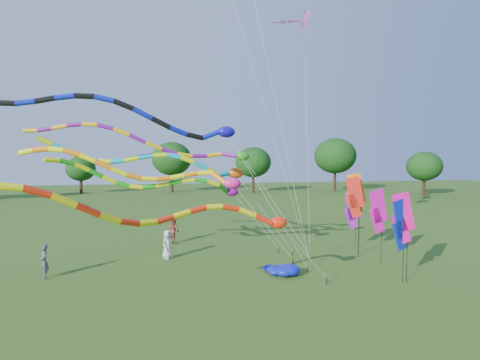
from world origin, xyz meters
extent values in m
plane|color=#2D5516|center=(0.00, 0.00, 0.00)|extent=(160.00, 160.00, 0.00)
cylinder|color=#382314|center=(38.40, 42.44, 1.65)|extent=(0.50, 0.50, 3.29)
ellipsoid|color=#11380F|center=(38.40, 42.44, 5.95)|extent=(6.95, 6.95, 5.91)
cylinder|color=#382314|center=(23.42, 45.70, 1.57)|extent=(0.50, 0.50, 3.13)
ellipsoid|color=#11380F|center=(23.42, 45.70, 5.66)|extent=(6.61, 6.61, 5.62)
cylinder|color=#382314|center=(12.23, 56.89, 1.51)|extent=(0.50, 0.50, 3.01)
ellipsoid|color=#11380F|center=(12.23, 56.89, 5.43)|extent=(6.35, 6.35, 5.40)
cylinder|color=#382314|center=(-2.72, 54.45, 1.49)|extent=(0.50, 0.50, 2.98)
ellipsoid|color=#11380F|center=(-2.72, 54.45, 5.37)|extent=(6.28, 6.28, 5.34)
cylinder|color=#382314|center=(-16.43, 50.98, 1.68)|extent=(0.50, 0.50, 3.37)
ellipsoid|color=#11380F|center=(-16.43, 50.98, 6.08)|extent=(7.11, 7.11, 6.04)
cylinder|color=black|center=(2.12, 1.00, 0.15)|extent=(0.05, 0.05, 0.30)
cylinder|color=silver|center=(0.77, 0.47, 1.72)|extent=(0.02, 0.02, 4.09)
ellipsoid|color=#FC290D|center=(-0.59, -0.05, 3.16)|extent=(0.78, 0.50, 0.50)
cylinder|color=red|center=(-1.28, -0.21, 3.34)|extent=(0.23, 0.23, 0.82)
cylinder|color=yellow|center=(-2.00, -0.30, 3.67)|extent=(0.23, 0.23, 0.78)
cylinder|color=red|center=(-2.71, -0.42, 3.88)|extent=(0.23, 0.23, 0.73)
cylinder|color=yellow|center=(-3.41, -0.59, 3.96)|extent=(0.23, 0.23, 0.71)
cylinder|color=red|center=(-4.08, -0.82, 3.90)|extent=(0.23, 0.23, 0.72)
cylinder|color=yellow|center=(-4.72, -1.12, 3.77)|extent=(0.23, 0.23, 0.73)
cylinder|color=red|center=(-5.34, -1.47, 3.65)|extent=(0.23, 0.23, 0.73)
cylinder|color=yellow|center=(-5.94, -1.87, 3.62)|extent=(0.23, 0.23, 0.73)
cylinder|color=red|center=(-6.54, -2.30, 3.71)|extent=(0.23, 0.23, 0.75)
cylinder|color=yellow|center=(-7.13, -2.73, 3.95)|extent=(0.23, 0.23, 0.79)
cylinder|color=red|center=(-7.72, -3.15, 4.28)|extent=(0.23, 0.23, 0.81)
cylinder|color=yellow|center=(-8.33, -3.53, 4.63)|extent=(0.23, 0.23, 0.79)
cylinder|color=red|center=(-8.97, -3.86, 4.92)|extent=(0.23, 0.23, 0.75)
cylinder|color=yellow|center=(-9.62, -4.12, 5.08)|extent=(0.23, 0.23, 0.71)
cylinder|color=black|center=(1.79, 4.72, 0.15)|extent=(0.05, 0.05, 0.30)
cylinder|color=silver|center=(0.10, 4.87, 2.41)|extent=(0.02, 0.02, 5.45)
ellipsoid|color=#FE1C8D|center=(-1.59, 5.02, 4.54)|extent=(0.94, 0.60, 0.60)
cylinder|color=orange|center=(-2.28, 5.34, 4.82)|extent=(0.27, 0.27, 1.06)
cylinder|color=#FEFF0D|center=(-3.00, 5.68, 5.09)|extent=(0.27, 0.27, 0.74)
cylinder|color=orange|center=(-3.74, 5.73, 5.02)|extent=(0.27, 0.27, 0.75)
cylinder|color=#FEFF0D|center=(-4.49, 5.72, 4.89)|extent=(0.27, 0.27, 0.76)
cylinder|color=orange|center=(-5.24, 5.65, 4.80)|extent=(0.27, 0.27, 0.76)
cylinder|color=#FEFF0D|center=(-5.99, 5.54, 4.80)|extent=(0.27, 0.27, 0.77)
cylinder|color=orange|center=(-6.75, 5.41, 4.94)|extent=(0.27, 0.27, 0.80)
cylinder|color=#FEFF0D|center=(-7.51, 5.29, 5.21)|extent=(0.27, 0.27, 0.83)
cylinder|color=orange|center=(-8.26, 5.20, 5.56)|extent=(0.27, 0.27, 0.84)
cylinder|color=#FEFF0D|center=(-9.01, 5.16, 5.91)|extent=(0.27, 0.27, 0.82)
cylinder|color=orange|center=(-9.75, 5.18, 6.18)|extent=(0.27, 0.27, 0.77)
cylinder|color=#FEFF0D|center=(-10.49, 5.27, 6.32)|extent=(0.27, 0.27, 0.75)
cylinder|color=orange|center=(-11.22, 5.43, 6.32)|extent=(0.27, 0.27, 0.76)
cylinder|color=#FEFF0D|center=(-11.95, 5.64, 6.22)|extent=(0.27, 0.27, 0.78)
cylinder|color=black|center=(3.13, 5.72, 0.15)|extent=(0.05, 0.05, 0.30)
cylinder|color=silver|center=(1.19, 5.98, 3.15)|extent=(0.02, 0.02, 6.94)
ellipsoid|color=#248217|center=(-0.74, 6.23, 6.01)|extent=(0.79, 0.51, 0.51)
cylinder|color=#770C8E|center=(-1.48, 6.55, 6.08)|extent=(0.23, 0.23, 0.97)
cylinder|color=#DDA90B|center=(-2.29, 6.82, 6.09)|extent=(0.23, 0.23, 0.86)
cylinder|color=#770C8E|center=(-3.15, 6.77, 6.03)|extent=(0.23, 0.23, 0.86)
cylinder|color=#DDA90B|center=(-4.01, 6.70, 6.08)|extent=(0.23, 0.23, 0.87)
cylinder|color=#770C8E|center=(-4.87, 6.62, 6.27)|extent=(0.23, 0.23, 0.90)
cylinder|color=#DDA90B|center=(-5.73, 6.55, 6.59)|extent=(0.23, 0.23, 0.93)
cylinder|color=#770C8E|center=(-6.59, 6.53, 6.96)|extent=(0.23, 0.23, 0.94)
cylinder|color=#DDA90B|center=(-7.43, 6.56, 7.32)|extent=(0.23, 0.23, 0.91)
cylinder|color=#770C8E|center=(-8.27, 6.66, 7.59)|extent=(0.23, 0.23, 0.87)
cylinder|color=#DDA90B|center=(-9.10, 6.83, 7.72)|extent=(0.23, 0.23, 0.85)
cylinder|color=#770C8E|center=(-9.92, 7.06, 7.71)|extent=(0.23, 0.23, 0.86)
cylinder|color=#DDA90B|center=(-10.73, 7.34, 7.60)|extent=(0.23, 0.23, 0.87)
cylinder|color=#770C8E|center=(-11.55, 7.63, 7.48)|extent=(0.23, 0.23, 0.87)
cylinder|color=#DDA90B|center=(-12.36, 7.93, 7.42)|extent=(0.23, 0.23, 0.86)
cylinder|color=black|center=(1.97, 3.00, 0.15)|extent=(0.05, 0.05, 0.30)
cylinder|color=silver|center=(-0.18, 2.85, 3.71)|extent=(0.02, 0.02, 8.10)
ellipsoid|color=#100B9F|center=(-2.32, 2.70, 7.14)|extent=(0.84, 0.54, 0.54)
cylinder|color=#0B1AB6|center=(-3.07, 2.68, 6.99)|extent=(0.24, 0.24, 0.85)
cylinder|color=black|center=(-3.85, 2.55, 6.91)|extent=(0.24, 0.24, 0.83)
cylinder|color=#0B1AB6|center=(-4.62, 2.31, 7.13)|extent=(0.24, 0.24, 0.86)
cylinder|color=black|center=(-5.40, 2.10, 7.46)|extent=(0.24, 0.24, 0.88)
cylinder|color=#0B1AB6|center=(-6.18, 1.94, 7.84)|extent=(0.24, 0.24, 0.88)
cylinder|color=black|center=(-6.96, 1.84, 8.18)|extent=(0.24, 0.24, 0.84)
cylinder|color=#0B1AB6|center=(-7.75, 1.82, 8.41)|extent=(0.24, 0.24, 0.81)
cylinder|color=black|center=(-8.55, 1.85, 8.50)|extent=(0.24, 0.24, 0.80)
cylinder|color=#0B1AB6|center=(-9.34, 1.95, 8.46)|extent=(0.24, 0.24, 0.81)
cylinder|color=black|center=(-10.14, 2.07, 8.34)|extent=(0.24, 0.24, 0.82)
cylinder|color=#0B1AB6|center=(-10.94, 2.21, 8.22)|extent=(0.24, 0.24, 0.82)
cylinder|color=black|center=(-11.74, 2.34, 8.18)|extent=(0.24, 0.24, 0.81)
cylinder|color=black|center=(2.41, 6.53, 0.15)|extent=(0.05, 0.05, 0.30)
cylinder|color=silver|center=(0.63, 6.41, 2.66)|extent=(0.02, 0.02, 5.95)
ellipsoid|color=#C2530B|center=(-1.15, 6.29, 5.05)|extent=(0.93, 0.60, 0.60)
cylinder|color=#0BA1C9|center=(-1.84, 6.05, 5.00)|extent=(0.27, 0.27, 0.83)
cylinder|color=#D0E50C|center=(-2.54, 5.75, 5.14)|extent=(0.27, 0.27, 0.82)
cylinder|color=#0BA1C9|center=(-3.25, 5.62, 5.51)|extent=(0.27, 0.27, 0.80)
cylinder|color=#D0E50C|center=(-3.97, 5.57, 5.82)|extent=(0.27, 0.27, 0.77)
cylinder|color=#0BA1C9|center=(-4.69, 5.58, 6.02)|extent=(0.27, 0.27, 0.73)
cylinder|color=#D0E50C|center=(-5.41, 5.66, 6.07)|extent=(0.27, 0.27, 0.73)
cylinder|color=#0BA1C9|center=(-6.14, 5.78, 5.99)|extent=(0.27, 0.27, 0.75)
cylinder|color=#D0E50C|center=(-6.87, 5.92, 5.86)|extent=(0.27, 0.27, 0.76)
cylinder|color=#0BA1C9|center=(-7.60, 6.06, 5.75)|extent=(0.27, 0.27, 0.75)
cylinder|color=#D0E50C|center=(-8.32, 6.18, 5.73)|extent=(0.27, 0.27, 0.73)
cylinder|color=#0BA1C9|center=(-9.05, 6.25, 5.84)|extent=(0.27, 0.27, 0.75)
cylinder|color=#D0E50C|center=(-9.77, 6.26, 6.09)|extent=(0.27, 0.27, 0.78)
cylinder|color=#0BA1C9|center=(-10.48, 6.20, 6.43)|extent=(0.27, 0.27, 0.80)
cylinder|color=#D0E50C|center=(-11.19, 6.08, 6.77)|extent=(0.27, 0.27, 0.80)
cylinder|color=black|center=(1.83, 7.50, 0.15)|extent=(0.05, 0.05, 0.30)
cylinder|color=silver|center=(0.28, 7.15, 2.11)|extent=(0.02, 0.02, 4.85)
ellipsoid|color=#840C78|center=(-1.28, 6.80, 3.95)|extent=(0.85, 0.54, 0.54)
cylinder|color=#1AA916|center=(-1.89, 6.38, 4.17)|extent=(0.25, 0.25, 0.97)
cylinder|color=#EDEC0C|center=(-2.50, 6.00, 4.50)|extent=(0.25, 0.25, 0.72)
cylinder|color=#1AA916|center=(-3.18, 5.94, 4.66)|extent=(0.25, 0.25, 0.70)
cylinder|color=#EDEC0C|center=(-3.88, 5.93, 4.68)|extent=(0.25, 0.25, 0.70)
cylinder|color=#1AA916|center=(-4.58, 5.96, 4.58)|extent=(0.25, 0.25, 0.72)
cylinder|color=#EDEC0C|center=(-5.28, 6.00, 4.44)|extent=(0.25, 0.25, 0.72)
cylinder|color=#1AA916|center=(-5.98, 6.03, 4.34)|extent=(0.25, 0.25, 0.70)
cylinder|color=#EDEC0C|center=(-6.68, 6.02, 4.35)|extent=(0.25, 0.25, 0.69)
cylinder|color=#1AA916|center=(-7.36, 5.96, 4.50)|extent=(0.25, 0.25, 0.72)
cylinder|color=#EDEC0C|center=(-8.03, 5.83, 4.77)|extent=(0.25, 0.25, 0.75)
cylinder|color=#1AA916|center=(-8.68, 5.64, 5.11)|extent=(0.25, 0.25, 0.77)
cylinder|color=#EDEC0C|center=(-9.32, 5.38, 5.44)|extent=(0.25, 0.25, 0.76)
cylinder|color=#1AA916|center=(-9.95, 5.08, 5.69)|extent=(0.25, 0.25, 0.73)
cylinder|color=#EDEC0C|center=(-10.57, 4.75, 5.80)|extent=(0.25, 0.25, 0.71)
cylinder|color=black|center=(2.50, 4.00, 0.15)|extent=(0.04, 0.04, 0.30)
cylinder|color=silver|center=(0.72, 4.31, 8.43)|extent=(0.01, 0.01, 16.67)
cylinder|color=black|center=(2.50, 4.00, 0.15)|extent=(0.04, 0.04, 0.30)
cylinder|color=silver|center=(-0.92, 3.53, 10.67)|extent=(0.01, 0.01, 21.86)
cylinder|color=black|center=(2.50, 4.00, 0.15)|extent=(0.04, 0.04, 0.30)
cylinder|color=silver|center=(3.53, 7.28, 7.93)|extent=(0.01, 0.01, 16.73)
cone|color=purple|center=(4.55, 10.56, 15.55)|extent=(1.44, 1.56, 1.64)
cube|color=purple|center=(3.85, 10.56, 15.40)|extent=(0.90, 0.12, 0.04)
cube|color=purple|center=(3.30, 10.56, 15.28)|extent=(0.90, 0.12, 0.04)
cube|color=purple|center=(2.75, 10.56, 15.16)|extent=(0.90, 0.12, 0.04)
cylinder|color=black|center=(5.82, 0.57, 1.83)|extent=(0.02, 0.02, 3.66)
cube|color=#0D21B8|center=(5.61, 0.50, 3.06)|extent=(1.12, 0.45, 1.93)
cube|color=#0D21B8|center=(5.54, 0.48, 2.26)|extent=(0.98, 0.40, 1.51)
cylinder|color=black|center=(6.17, 5.51, 2.23)|extent=(0.02, 0.02, 4.46)
cube|color=red|center=(5.97, 5.60, 3.86)|extent=(1.09, 0.53, 1.93)
cube|color=red|center=(5.89, 5.63, 3.06)|extent=(0.95, 0.47, 1.51)
cylinder|color=black|center=(6.61, 3.75, 1.93)|extent=(0.02, 0.02, 3.85)
cube|color=#ED0DAD|center=(6.39, 3.73, 3.25)|extent=(1.16, 0.16, 1.93)
cube|color=#ED0DAD|center=(6.31, 3.73, 2.45)|extent=(1.01, 0.15, 1.51)
cylinder|color=black|center=(5.96, 0.49, 1.98)|extent=(0.02, 0.02, 3.96)
cube|color=#EC0D8D|center=(5.75, 0.53, 3.36)|extent=(1.15, 0.30, 1.93)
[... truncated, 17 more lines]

